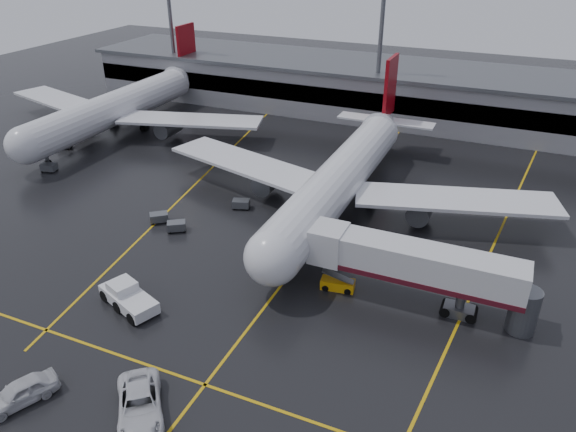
% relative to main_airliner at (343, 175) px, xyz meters
% --- Properties ---
extents(ground, '(220.00, 220.00, 0.00)m').
position_rel_main_airliner_xyz_m(ground, '(0.00, -9.70, -4.21)').
color(ground, black).
rests_on(ground, ground).
extents(apron_line_centre, '(0.25, 90.00, 0.02)m').
position_rel_main_airliner_xyz_m(apron_line_centre, '(0.00, -9.70, -4.20)').
color(apron_line_centre, gold).
rests_on(apron_line_centre, ground).
extents(apron_line_stop, '(60.00, 0.25, 0.02)m').
position_rel_main_airliner_xyz_m(apron_line_stop, '(0.00, -31.70, -4.20)').
color(apron_line_stop, gold).
rests_on(apron_line_stop, ground).
extents(apron_line_left, '(9.99, 69.35, 0.02)m').
position_rel_main_airliner_xyz_m(apron_line_left, '(-20.00, 0.30, -4.20)').
color(apron_line_left, gold).
rests_on(apron_line_left, ground).
extents(apron_line_right, '(7.57, 69.64, 0.02)m').
position_rel_main_airliner_xyz_m(apron_line_right, '(18.00, 0.30, -4.20)').
color(apron_line_right, gold).
rests_on(apron_line_right, ground).
extents(terminal, '(122.00, 19.00, 8.60)m').
position_rel_main_airliner_xyz_m(terminal, '(0.00, 38.23, 0.11)').
color(terminal, gray).
rests_on(terminal, ground).
extents(light_mast_left, '(3.00, 1.20, 25.45)m').
position_rel_main_airliner_xyz_m(light_mast_left, '(-45.00, 32.30, 10.27)').
color(light_mast_left, '#595B60').
rests_on(light_mast_left, ground).
extents(light_mast_mid, '(3.00, 1.20, 25.45)m').
position_rel_main_airliner_xyz_m(light_mast_mid, '(-5.00, 32.30, 10.27)').
color(light_mast_mid, '#595B60').
rests_on(light_mast_mid, ground).
extents(main_airliner, '(48.80, 45.60, 14.10)m').
position_rel_main_airliner_xyz_m(main_airliner, '(0.00, 0.00, 0.00)').
color(main_airliner, silver).
rests_on(main_airliner, ground).
extents(second_airliner, '(48.80, 45.60, 14.10)m').
position_rel_main_airliner_xyz_m(second_airliner, '(-42.00, 12.00, 0.00)').
color(second_airliner, silver).
rests_on(second_airliner, ground).
extents(jet_bridge, '(19.90, 3.40, 6.05)m').
position_rel_main_airliner_xyz_m(jet_bridge, '(11.87, -15.70, -0.28)').
color(jet_bridge, silver).
rests_on(jet_bridge, ground).
extents(pushback_tractor, '(6.69, 4.56, 2.22)m').
position_rel_main_airliner_xyz_m(pushback_tractor, '(-11.28, -26.13, -3.33)').
color(pushback_tractor, silver).
rests_on(pushback_tractor, ground).
extents(belt_loader, '(3.29, 1.86, 1.98)m').
position_rel_main_airliner_xyz_m(belt_loader, '(5.04, -16.22, -3.72)').
color(belt_loader, orange).
rests_on(belt_loader, ground).
extents(service_van_a, '(6.38, 6.92, 1.80)m').
position_rel_main_airliner_xyz_m(service_van_a, '(-2.66, -35.80, -3.31)').
color(service_van_a, silver).
rests_on(service_van_a, ground).
extents(service_van_d, '(4.05, 5.54, 1.75)m').
position_rel_main_airliner_xyz_m(service_van_d, '(-11.14, -38.26, -3.33)').
color(service_van_d, silver).
rests_on(service_van_d, ground).
extents(baggage_cart_a, '(2.39, 2.19, 1.12)m').
position_rel_main_airliner_xyz_m(baggage_cart_a, '(-14.95, -13.01, -3.58)').
color(baggage_cart_a, '#595B60').
rests_on(baggage_cart_a, ground).
extents(baggage_cart_b, '(2.37, 2.26, 1.12)m').
position_rel_main_airliner_xyz_m(baggage_cart_b, '(-17.93, -12.08, -3.58)').
color(baggage_cart_b, '#595B60').
rests_on(baggage_cart_b, ground).
extents(baggage_cart_c, '(2.31, 1.86, 1.12)m').
position_rel_main_airliner_xyz_m(baggage_cart_c, '(-10.95, -5.27, -3.58)').
color(baggage_cart_c, '#595B60').
rests_on(baggage_cart_c, ground).
extents(baggage_cart_d, '(2.33, 1.91, 1.12)m').
position_rel_main_airliner_xyz_m(baggage_cart_d, '(-45.04, 1.62, -3.58)').
color(baggage_cart_d, '#595B60').
rests_on(baggage_cart_d, ground).
extents(baggage_cart_e, '(2.23, 1.69, 1.12)m').
position_rel_main_airliner_xyz_m(baggage_cart_e, '(-40.50, -6.00, -3.58)').
color(baggage_cart_e, '#595B60').
rests_on(baggage_cart_e, ground).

